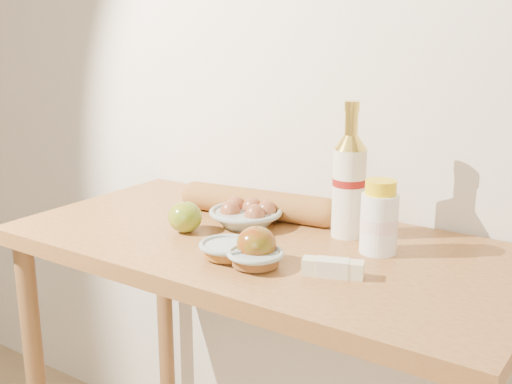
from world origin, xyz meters
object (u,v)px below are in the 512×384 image
egg_bowl (246,215)px  cream_bottle (379,219)px  table (263,289)px  bourbon_bottle (349,183)px  baguette (257,203)px

egg_bowl → cream_bottle: bearing=1.0°
table → egg_bowl: bearing=145.1°
bourbon_bottle → cream_bottle: (0.10, -0.06, -0.05)m
table → baguette: (-0.11, 0.13, 0.16)m
table → bourbon_bottle: (0.15, 0.13, 0.25)m
cream_bottle → table: bearing=-166.0°
baguette → table: bearing=-59.4°
bourbon_bottle → baguette: bourbon_bottle is taller
egg_bowl → baguette: bearing=102.5°
baguette → egg_bowl: bearing=-85.9°
baguette → bourbon_bottle: bearing=-8.6°
bourbon_bottle → egg_bowl: size_ratio=1.56×
egg_bowl → bourbon_bottle: bearing=15.9°
baguette → cream_bottle: bearing=-18.3°
egg_bowl → table: bearing=-34.9°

